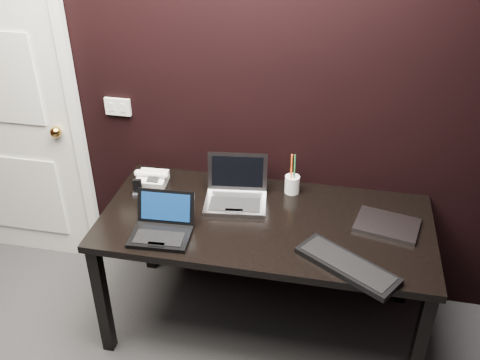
% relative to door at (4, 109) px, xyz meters
% --- Properties ---
extents(wall_back, '(4.00, 0.00, 4.00)m').
position_rel_door_xyz_m(wall_back, '(1.35, 0.02, 0.26)').
color(wall_back, black).
rests_on(wall_back, ground).
extents(door, '(0.99, 0.10, 2.14)m').
position_rel_door_xyz_m(door, '(0.00, 0.00, 0.00)').
color(door, white).
rests_on(door, ground).
extents(wall_switch, '(0.15, 0.02, 0.10)m').
position_rel_door_xyz_m(wall_switch, '(0.73, 0.01, 0.08)').
color(wall_switch, silver).
rests_on(wall_switch, wall_back).
extents(desk, '(1.70, 0.80, 0.74)m').
position_rel_door_xyz_m(desk, '(1.65, -0.38, -0.38)').
color(desk, black).
rests_on(desk, ground).
extents(netbook, '(0.30, 0.27, 0.19)m').
position_rel_door_xyz_m(netbook, '(1.17, -0.60, -0.27)').
color(netbook, black).
rests_on(netbook, desk).
extents(silver_laptop, '(0.36, 0.33, 0.23)m').
position_rel_door_xyz_m(silver_laptop, '(1.46, -0.24, -0.26)').
color(silver_laptop, '#A4A4A9').
rests_on(silver_laptop, desk).
extents(ext_keyboard, '(0.49, 0.40, 0.03)m').
position_rel_door_xyz_m(ext_keyboard, '(2.07, -0.67, -0.29)').
color(ext_keyboard, black).
rests_on(ext_keyboard, desk).
extents(closed_laptop, '(0.35, 0.28, 0.02)m').
position_rel_door_xyz_m(closed_laptop, '(2.26, -0.31, -0.29)').
color(closed_laptop, '#96969B').
rests_on(closed_laptop, desk).
extents(desk_phone, '(0.20, 0.16, 0.10)m').
position_rel_door_xyz_m(desk_phone, '(0.96, -0.16, -0.27)').
color(desk_phone, silver).
rests_on(desk_phone, desk).
extents(mobile_phone, '(0.06, 0.06, 0.10)m').
position_rel_door_xyz_m(mobile_phone, '(0.93, -0.29, -0.27)').
color(mobile_phone, black).
rests_on(mobile_phone, desk).
extents(pen_cup, '(0.09, 0.09, 0.24)m').
position_rel_door_xyz_m(pen_cup, '(1.75, -0.09, -0.25)').
color(pen_cup, white).
rests_on(pen_cup, desk).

